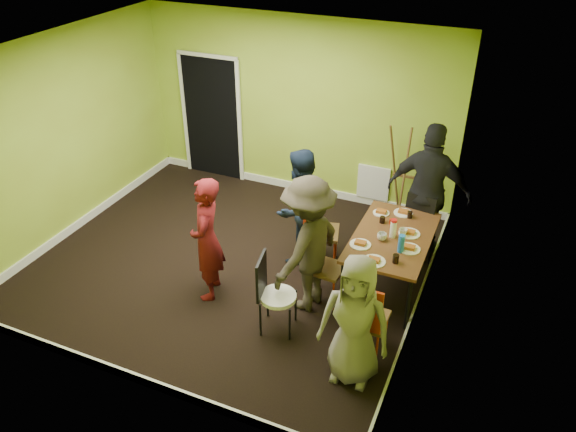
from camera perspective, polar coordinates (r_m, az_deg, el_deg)
name	(u,v)px	position (r m, az deg, el deg)	size (l,w,h in m)	color
ground	(232,262)	(7.61, -5.73, -4.67)	(5.00, 5.00, 0.00)	black
room_walls	(228,196)	(7.12, -6.15, 2.01)	(5.04, 4.54, 2.82)	#92A92B
dining_table	(392,240)	(6.88, 10.55, -2.39)	(0.90, 1.50, 0.75)	black
chair_left_far	(315,225)	(7.24, 2.77, -0.91)	(0.54, 0.54, 1.06)	red
chair_left_near	(321,260)	(6.70, 3.40, -4.51)	(0.43, 0.43, 0.95)	red
chair_back_end	(419,215)	(7.49, 13.20, 0.05)	(0.44, 0.50, 0.95)	red
chair_front_end	(365,316)	(5.93, 7.86, -10.04)	(0.42, 0.43, 1.00)	red
chair_bentwood	(272,291)	(6.26, -1.62, -7.58)	(0.44, 0.43, 0.95)	black
easel	(406,175)	(8.33, 11.93, 4.12)	(0.60, 0.56, 1.50)	brown
plate_near_left	(381,213)	(7.28, 9.45, 0.31)	(0.21, 0.21, 0.01)	white
plate_near_right	(360,244)	(6.63, 7.35, -2.89)	(0.25, 0.25, 0.01)	white
plate_far_back	(403,213)	(7.33, 11.63, 0.30)	(0.24, 0.24, 0.01)	white
plate_far_front	(374,261)	(6.37, 8.70, -4.57)	(0.27, 0.27, 0.01)	white
plate_wall_back	(409,233)	(6.93, 12.22, -1.75)	(0.26, 0.26, 0.01)	white
plate_wall_front	(409,249)	(6.65, 12.21, -3.27)	(0.26, 0.26, 0.01)	white
thermos	(393,229)	(6.78, 10.63, -1.35)	(0.07, 0.07, 0.21)	white
blue_bottle	(401,244)	(6.53, 11.43, -2.76)	(0.07, 0.07, 0.22)	blue
orange_bottle	(391,221)	(7.06, 10.39, -0.54)	(0.04, 0.04, 0.07)	red
glass_mid	(382,220)	(7.07, 9.56, -0.37)	(0.07, 0.07, 0.08)	black
glass_back	(410,215)	(7.23, 12.27, 0.13)	(0.06, 0.06, 0.09)	black
glass_front	(396,259)	(6.38, 10.89, -4.29)	(0.07, 0.07, 0.10)	black
cup_a	(382,237)	(6.73, 9.52, -2.07)	(0.11, 0.11, 0.09)	white
cup_b	(403,232)	(6.86, 11.61, -1.63)	(0.10, 0.10, 0.09)	white
person_standing	(207,240)	(6.67, -8.24, -2.38)	(0.58, 0.38, 1.58)	#5C0F12
person_left_far	(299,207)	(7.23, 1.14, 0.90)	(0.77, 0.60, 1.58)	#131E31
person_left_near	(308,245)	(6.40, 2.03, -2.97)	(1.10, 0.63, 1.70)	#322C21
person_back_end	(429,192)	(7.51, 14.12, 2.38)	(1.10, 0.46, 1.87)	black
person_front_end	(355,321)	(5.60, 6.83, -10.54)	(0.72, 0.47, 1.47)	gray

